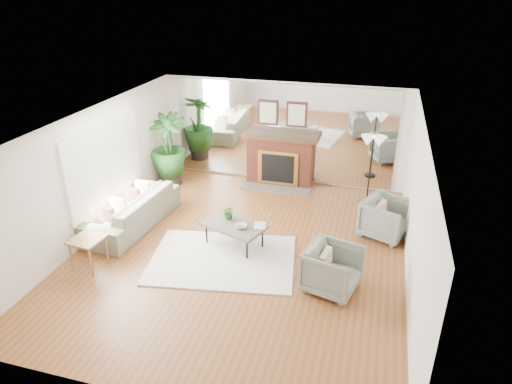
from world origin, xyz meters
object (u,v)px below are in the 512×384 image
(sofa, at_px, (132,210))
(armchair_front, at_px, (332,269))
(floor_lamp, at_px, (373,147))
(fireplace, at_px, (280,159))
(coffee_table, at_px, (234,226))
(armchair_back, at_px, (386,218))
(potted_ficus, at_px, (169,148))
(side_table, at_px, (87,243))

(sofa, xyz_separation_m, armchair_front, (4.24, -1.06, 0.04))
(sofa, distance_m, armchair_front, 4.37)
(armchair_front, distance_m, floor_lamp, 3.44)
(fireplace, xyz_separation_m, coffee_table, (-0.18, -3.10, -0.23))
(coffee_table, height_order, floor_lamp, floor_lamp)
(coffee_table, xyz_separation_m, floor_lamp, (2.36, 2.40, 0.99))
(armchair_front, bearing_deg, armchair_back, -7.07)
(fireplace, distance_m, armchair_back, 3.26)
(sofa, bearing_deg, coffee_table, 89.07)
(potted_ficus, bearing_deg, coffee_table, -44.09)
(side_table, distance_m, floor_lamp, 6.02)
(coffee_table, bearing_deg, armchair_back, 22.68)
(potted_ficus, bearing_deg, armchair_back, -12.88)
(side_table, bearing_deg, fireplace, 61.73)
(fireplace, xyz_separation_m, floor_lamp, (2.18, -0.70, 0.76))
(coffee_table, bearing_deg, side_table, -148.23)
(coffee_table, bearing_deg, potted_ficus, 135.91)
(coffee_table, distance_m, sofa, 2.28)
(side_table, relative_size, floor_lamp, 0.36)
(sofa, xyz_separation_m, side_table, (0.04, -1.59, 0.15))
(potted_ficus, xyz_separation_m, floor_lamp, (4.78, 0.05, 0.46))
(fireplace, xyz_separation_m, sofa, (-2.45, -2.90, -0.31))
(armchair_front, bearing_deg, side_table, 111.96)
(coffee_table, bearing_deg, floor_lamp, 45.53)
(sofa, distance_m, side_table, 1.59)
(coffee_table, xyz_separation_m, potted_ficus, (-2.42, 2.35, 0.53))
(floor_lamp, bearing_deg, coffee_table, -134.47)
(armchair_back, bearing_deg, sofa, 123.03)
(side_table, xyz_separation_m, potted_ficus, (-0.19, 3.73, 0.46))
(floor_lamp, bearing_deg, armchair_back, -71.35)
(coffee_table, distance_m, armchair_front, 2.14)
(fireplace, xyz_separation_m, potted_ficus, (-2.60, -0.75, 0.30))
(armchair_back, height_order, armchair_front, armchair_back)
(sofa, distance_m, potted_ficus, 2.24)
(fireplace, distance_m, sofa, 3.81)
(fireplace, distance_m, coffee_table, 3.12)
(floor_lamp, bearing_deg, side_table, -140.51)
(fireplace, distance_m, floor_lamp, 2.41)
(fireplace, height_order, floor_lamp, fireplace)
(armchair_back, xyz_separation_m, armchair_front, (-0.81, -2.02, -0.01))
(armchair_back, relative_size, side_table, 1.45)
(coffee_table, bearing_deg, armchair_front, -23.64)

